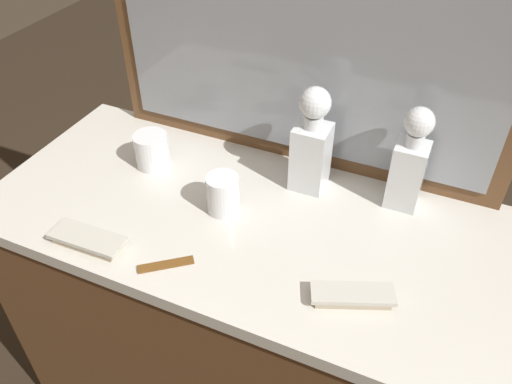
% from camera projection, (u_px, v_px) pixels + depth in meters
% --- Properties ---
extents(dresser, '(1.29, 0.57, 0.83)m').
position_uv_depth(dresser, '(256.00, 327.00, 1.44)').
color(dresser, brown).
rests_on(dresser, ground_plane).
extents(dresser_mirror, '(1.02, 0.03, 0.72)m').
position_uv_depth(dresser_mirror, '(305.00, 24.00, 1.14)').
color(dresser_mirror, brown).
rests_on(dresser_mirror, dresser).
extents(crystal_decanter_right, '(0.07, 0.07, 0.26)m').
position_uv_depth(crystal_decanter_right, '(409.00, 168.00, 1.16)').
color(crystal_decanter_right, white).
rests_on(crystal_decanter_right, dresser).
extents(crystal_decanter_rear, '(0.08, 0.08, 0.27)m').
position_uv_depth(crystal_decanter_rear, '(311.00, 149.00, 1.21)').
color(crystal_decanter_rear, white).
rests_on(crystal_decanter_rear, dresser).
extents(crystal_tumbler_center, '(0.09, 0.09, 0.09)m').
position_uv_depth(crystal_tumbler_center, '(152.00, 152.00, 1.32)').
color(crystal_tumbler_center, white).
rests_on(crystal_tumbler_center, dresser).
extents(crystal_tumbler_right, '(0.08, 0.08, 0.09)m').
position_uv_depth(crystal_tumbler_right, '(223.00, 196.00, 1.18)').
color(crystal_tumbler_right, white).
rests_on(crystal_tumbler_right, dresser).
extents(silver_brush_front, '(0.17, 0.11, 0.02)m').
position_uv_depth(silver_brush_front, '(352.00, 295.00, 1.00)').
color(silver_brush_front, '#B7A88C').
rests_on(silver_brush_front, dresser).
extents(silver_brush_far_left, '(0.17, 0.07, 0.02)m').
position_uv_depth(silver_brush_far_left, '(88.00, 240.00, 1.11)').
color(silver_brush_far_left, '#B7A88C').
rests_on(silver_brush_far_left, dresser).
extents(tortoiseshell_comb, '(0.10, 0.09, 0.01)m').
position_uv_depth(tortoiseshell_comb, '(166.00, 265.00, 1.07)').
color(tortoiseshell_comb, brown).
rests_on(tortoiseshell_comb, dresser).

